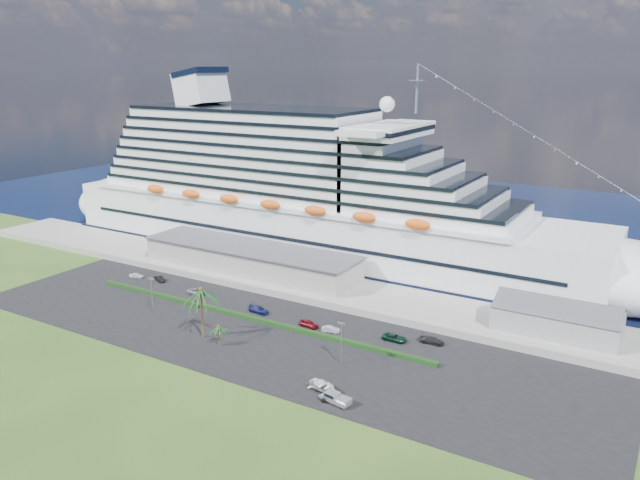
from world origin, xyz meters
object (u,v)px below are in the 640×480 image
Objects in this scene: cruise_ship at (309,199)px; parked_car_3 at (259,310)px; boat_trailer at (323,385)px; pickup_truck at (335,398)px.

parked_car_3 is at bearing -72.65° from cruise_ship.
parked_car_3 is at bearing 142.93° from boat_trailer.
boat_trailer is at bearing 148.66° from pickup_truck.
parked_car_3 is 0.77× the size of boat_trailer.
boat_trailer is at bearing -56.60° from cruise_ship.
boat_trailer is at bearing -121.48° from parked_car_3.
cruise_ship is at bearing 124.62° from pickup_truck.
cruise_ship is 37.71× the size of parked_car_3.
cruise_ship is 48.51m from parked_car_3.
boat_trailer is (43.92, -66.62, -15.36)m from cruise_ship.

